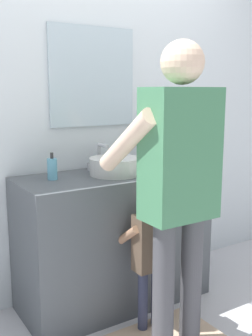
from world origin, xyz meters
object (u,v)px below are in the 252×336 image
toothbrush_cup (165,160)px  child_toddler (149,250)px  adult_parent (178,174)px  soap_bottle (52,169)px

toothbrush_cup → child_toddler: bearing=-136.1°
adult_parent → child_toddler: bearing=91.1°
toothbrush_cup → soap_bottle: 0.81m
soap_bottle → child_toddler: 0.75m
toothbrush_cup → adult_parent: size_ratio=0.13×
toothbrush_cup → soap_bottle: size_ratio=1.25×
toothbrush_cup → child_toddler: 0.71m
child_toddler → adult_parent: bearing=-88.9°
child_toddler → adult_parent: adult_parent is taller
soap_bottle → adult_parent: bearing=-60.1°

